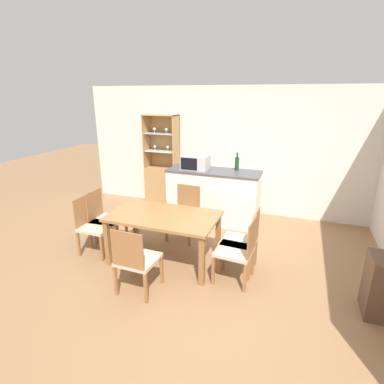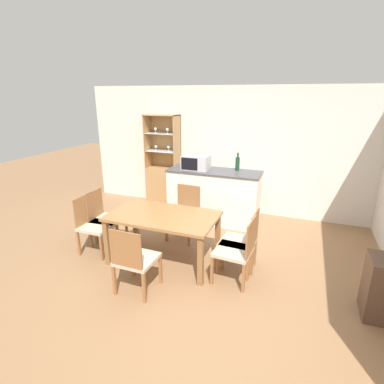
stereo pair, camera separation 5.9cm
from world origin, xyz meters
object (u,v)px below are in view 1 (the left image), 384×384
(dining_chair_side_left_far, at_px, (105,219))
(microwave, at_px, (195,162))
(display_cabinet, at_px, (163,179))
(dining_chair_side_right_far, at_px, (242,241))
(dining_table, at_px, (164,220))
(wine_bottle, at_px, (237,163))
(dining_chair_head_near, at_px, (136,260))
(dining_chair_head_far, at_px, (184,213))
(dining_chair_side_left_near, at_px, (94,225))
(dining_chair_side_right_near, at_px, (238,250))

(dining_chair_side_left_far, xyz_separation_m, microwave, (1.03, 1.50, 0.70))
(display_cabinet, bearing_deg, dining_chair_side_right_far, -43.34)
(display_cabinet, height_order, dining_table, display_cabinet)
(dining_chair_side_left_far, distance_m, wine_bottle, 2.56)
(microwave, bearing_deg, dining_table, -86.70)
(wine_bottle, bearing_deg, dining_chair_head_near, -104.15)
(dining_chair_head_far, bearing_deg, dining_chair_side_left_near, 44.05)
(dining_chair_side_right_near, xyz_separation_m, wine_bottle, (-0.46, 1.97, 0.70))
(dining_chair_side_right_far, bearing_deg, dining_chair_side_left_far, 93.26)
(wine_bottle, bearing_deg, dining_chair_side_right_near, -76.80)
(dining_chair_side_right_far, height_order, dining_chair_side_right_near, same)
(dining_chair_side_left_near, distance_m, dining_chair_side_right_near, 2.25)
(dining_table, distance_m, dining_chair_side_right_far, 1.15)
(microwave, bearing_deg, dining_chair_head_near, -87.81)
(dining_chair_side_left_near, xyz_separation_m, dining_chair_head_far, (1.13, 0.94, 0.00))
(wine_bottle, bearing_deg, dining_chair_head_far, -122.78)
(dining_chair_side_right_near, relative_size, wine_bottle, 2.69)
(dining_chair_side_right_far, relative_size, dining_chair_side_right_near, 1.00)
(display_cabinet, height_order, dining_chair_side_right_near, display_cabinet)
(dining_chair_head_near, distance_m, wine_bottle, 2.81)
(dining_chair_side_left_near, height_order, microwave, microwave)
(dining_chair_head_near, bearing_deg, microwave, 93.31)
(dining_chair_head_far, relative_size, wine_bottle, 2.69)
(dining_chair_head_near, relative_size, dining_chair_head_far, 1.00)
(dining_chair_side_left_far, bearing_deg, display_cabinet, 174.83)
(display_cabinet, xyz_separation_m, dining_chair_side_left_near, (-0.06, -2.33, -0.13))
(dining_chair_head_near, height_order, dining_chair_head_far, same)
(dining_chair_side_left_far, relative_size, wine_bottle, 2.69)
(dining_chair_side_right_far, bearing_deg, wine_bottle, 18.49)
(display_cabinet, xyz_separation_m, dining_chair_side_right_far, (2.19, -2.06, -0.13))
(dining_chair_side_right_far, distance_m, dining_chair_head_near, 1.47)
(display_cabinet, height_order, dining_chair_side_left_near, display_cabinet)
(dining_table, distance_m, microwave, 1.72)
(dining_table, relative_size, dining_chair_head_near, 1.72)
(dining_chair_head_near, relative_size, dining_chair_side_left_near, 1.00)
(microwave, bearing_deg, dining_chair_side_left_near, -120.15)
(display_cabinet, relative_size, dining_chair_head_near, 2.19)
(dining_table, xyz_separation_m, dining_chair_side_left_far, (-1.12, 0.13, -0.19))
(wine_bottle, bearing_deg, display_cabinet, 167.99)
(display_cabinet, bearing_deg, dining_chair_side_left_far, -91.78)
(dining_chair_side_left_far, distance_m, dining_chair_side_left_near, 0.27)
(wine_bottle, bearing_deg, dining_chair_side_left_far, -136.52)
(dining_chair_side_right_near, bearing_deg, display_cabinet, 47.10)
(dining_chair_side_left_far, bearing_deg, dining_chair_side_right_near, 79.67)
(dining_chair_side_left_near, bearing_deg, dining_chair_head_near, 59.23)
(wine_bottle, bearing_deg, dining_chair_side_right_far, -74.76)
(dining_chair_head_near, distance_m, dining_chair_side_left_near, 1.31)
(dining_table, xyz_separation_m, dining_chair_head_far, (0.00, 0.81, -0.19))
(dining_table, height_order, dining_chair_head_far, dining_chair_head_far)
(dining_chair_head_near, xyz_separation_m, microwave, (-0.09, 2.44, 0.70))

